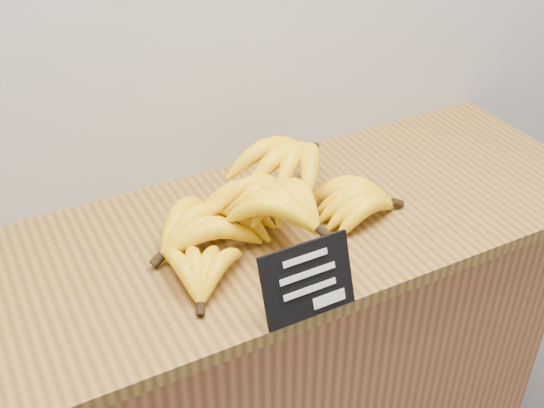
# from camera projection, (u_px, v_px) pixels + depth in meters

# --- Properties ---
(counter) EXTENTS (1.29, 0.50, 0.90)m
(counter) POSITION_uv_depth(u_px,v_px,m) (263.00, 385.00, 1.66)
(counter) COLOR #995A31
(counter) RESTS_ON ground
(counter_top) EXTENTS (1.53, 0.54, 0.03)m
(counter_top) POSITION_uv_depth(u_px,v_px,m) (261.00, 234.00, 1.40)
(counter_top) COLOR olive
(counter_top) RESTS_ON counter
(chalkboard_sign) EXTENTS (0.17, 0.05, 0.13)m
(chalkboard_sign) POSITION_uv_depth(u_px,v_px,m) (308.00, 281.00, 1.16)
(chalkboard_sign) COLOR black
(chalkboard_sign) RESTS_ON counter_top
(banana_pile) EXTENTS (0.58, 0.35, 0.13)m
(banana_pile) POSITION_uv_depth(u_px,v_px,m) (264.00, 205.00, 1.35)
(banana_pile) COLOR yellow
(banana_pile) RESTS_ON counter_top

